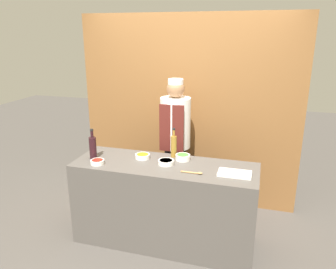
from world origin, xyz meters
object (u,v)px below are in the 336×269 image
at_px(sauce_bowl_green, 183,157).
at_px(chef_center, 175,143).
at_px(sauce_bowl_orange, 143,156).
at_px(bottle_vinegar, 174,146).
at_px(sauce_bowl_red, 97,162).
at_px(bottle_wine, 93,147).
at_px(sauce_bowl_purple, 166,162).
at_px(cutting_board, 235,173).
at_px(wooden_spoon, 194,173).

distance_m(sauce_bowl_green, chef_center, 0.51).
bearing_deg(sauce_bowl_orange, bottle_vinegar, 24.03).
distance_m(sauce_bowl_red, bottle_wine, 0.20).
relative_size(sauce_bowl_orange, chef_center, 0.09).
bearing_deg(chef_center, sauce_bowl_green, -65.98).
bearing_deg(bottle_wine, sauce_bowl_red, -48.75).
distance_m(sauce_bowl_purple, sauce_bowl_red, 0.70).
height_order(sauce_bowl_orange, chef_center, chef_center).
height_order(sauce_bowl_red, bottle_wine, bottle_wine).
bearing_deg(sauce_bowl_green, bottle_wine, -166.58).
bearing_deg(sauce_bowl_purple, sauce_bowl_red, -164.15).
xyz_separation_m(cutting_board, chef_center, (-0.77, 0.69, 0.00)).
bearing_deg(chef_center, sauce_bowl_purple, -83.38).
bearing_deg(wooden_spoon, bottle_vinegar, 128.80).
height_order(bottle_vinegar, wooden_spoon, bottle_vinegar).
distance_m(cutting_board, bottle_vinegar, 0.74).
distance_m(sauce_bowl_purple, sauce_bowl_green, 0.21).
distance_m(sauce_bowl_red, chef_center, 1.02).
relative_size(sauce_bowl_red, cutting_board, 0.45).
relative_size(sauce_bowl_purple, sauce_bowl_red, 1.17).
relative_size(sauce_bowl_green, wooden_spoon, 0.73).
bearing_deg(chef_center, bottle_wine, -135.95).
bearing_deg(sauce_bowl_red, chef_center, 54.03).
relative_size(bottle_wine, bottle_vinegar, 1.01).
xyz_separation_m(sauce_bowl_red, cutting_board, (1.36, 0.13, -0.01)).
relative_size(sauce_bowl_purple, bottle_vinegar, 0.50).
bearing_deg(sauce_bowl_purple, bottle_wine, -175.80).
height_order(sauce_bowl_purple, bottle_vinegar, bottle_vinegar).
relative_size(cutting_board, wooden_spoon, 1.48).
distance_m(bottle_wine, chef_center, 1.00).
distance_m(sauce_bowl_purple, bottle_wine, 0.80).
height_order(sauce_bowl_green, bottle_vinegar, bottle_vinegar).
xyz_separation_m(sauce_bowl_red, bottle_wine, (-0.12, 0.13, 0.10)).
xyz_separation_m(sauce_bowl_orange, wooden_spoon, (0.61, -0.24, -0.02)).
height_order(sauce_bowl_red, chef_center, chef_center).
relative_size(sauce_bowl_purple, sauce_bowl_green, 1.06).
height_order(sauce_bowl_green, chef_center, chef_center).
height_order(sauce_bowl_orange, cutting_board, sauce_bowl_orange).
bearing_deg(wooden_spoon, sauce_bowl_purple, 155.00).
xyz_separation_m(sauce_bowl_purple, bottle_vinegar, (0.02, 0.22, 0.10)).
bearing_deg(sauce_bowl_orange, sauce_bowl_red, -144.11).
bearing_deg(bottle_wine, wooden_spoon, -4.73).
distance_m(sauce_bowl_orange, bottle_wine, 0.53).
bearing_deg(chef_center, wooden_spoon, -63.27).
bearing_deg(sauce_bowl_green, wooden_spoon, -59.42).
height_order(sauce_bowl_orange, bottle_wine, bottle_wine).
bearing_deg(sauce_bowl_green, sauce_bowl_orange, -169.99).
bearing_deg(bottle_wine, bottle_vinegar, 19.27).
relative_size(sauce_bowl_red, wooden_spoon, 0.66).
distance_m(sauce_bowl_orange, wooden_spoon, 0.65).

